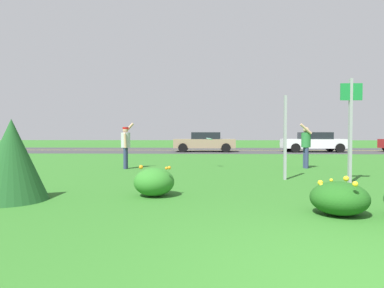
{
  "coord_description": "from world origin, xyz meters",
  "views": [
    {
      "loc": [
        -1.41,
        -2.61,
        1.27
      ],
      "look_at": [
        -1.81,
        7.5,
        0.98
      ],
      "focal_mm": 30.02,
      "sensor_mm": 36.0,
      "label": 1
    }
  ],
  "objects_px": {
    "car_white_center_left": "(314,142)",
    "car_tan_center_right": "(205,142)",
    "sign_post_by_roadside": "(351,120)",
    "person_thrower_red_cap_gray_shirt": "(126,143)",
    "frisbee_pale_blue": "(209,139)",
    "person_catcher_green_shirt": "(306,144)",
    "sign_post_near_path": "(285,138)"
  },
  "relations": [
    {
      "from": "person_catcher_green_shirt",
      "to": "car_white_center_left",
      "type": "xyz_separation_m",
      "value": [
        4.19,
        11.6,
        -0.2
      ]
    },
    {
      "from": "person_thrower_red_cap_gray_shirt",
      "to": "person_catcher_green_shirt",
      "type": "relative_size",
      "value": 1.02
    },
    {
      "from": "frisbee_pale_blue",
      "to": "sign_post_by_roadside",
      "type": "bearing_deg",
      "value": -46.19
    },
    {
      "from": "sign_post_by_roadside",
      "to": "person_catcher_green_shirt",
      "type": "relative_size",
      "value": 1.61
    },
    {
      "from": "sign_post_near_path",
      "to": "person_thrower_red_cap_gray_shirt",
      "type": "xyz_separation_m",
      "value": [
        -5.22,
        2.71,
        -0.24
      ]
    },
    {
      "from": "sign_post_by_roadside",
      "to": "car_white_center_left",
      "type": "bearing_deg",
      "value": 74.65
    },
    {
      "from": "person_catcher_green_shirt",
      "to": "frisbee_pale_blue",
      "type": "height_order",
      "value": "person_catcher_green_shirt"
    },
    {
      "from": "car_white_center_left",
      "to": "car_tan_center_right",
      "type": "xyz_separation_m",
      "value": [
        -8.03,
        0.0,
        0.0
      ]
    },
    {
      "from": "sign_post_by_roadside",
      "to": "person_thrower_red_cap_gray_shirt",
      "type": "relative_size",
      "value": 1.58
    },
    {
      "from": "person_catcher_green_shirt",
      "to": "car_tan_center_right",
      "type": "height_order",
      "value": "person_catcher_green_shirt"
    },
    {
      "from": "car_tan_center_right",
      "to": "sign_post_near_path",
      "type": "bearing_deg",
      "value": -81.25
    },
    {
      "from": "sign_post_by_roadside",
      "to": "person_thrower_red_cap_gray_shirt",
      "type": "bearing_deg",
      "value": 153.76
    },
    {
      "from": "frisbee_pale_blue",
      "to": "person_catcher_green_shirt",
      "type": "bearing_deg",
      "value": 0.27
    },
    {
      "from": "car_white_center_left",
      "to": "car_tan_center_right",
      "type": "relative_size",
      "value": 1.0
    },
    {
      "from": "person_thrower_red_cap_gray_shirt",
      "to": "frisbee_pale_blue",
      "type": "bearing_deg",
      "value": 8.11
    },
    {
      "from": "sign_post_by_roadside",
      "to": "car_white_center_left",
      "type": "relative_size",
      "value": 0.61
    },
    {
      "from": "sign_post_near_path",
      "to": "person_catcher_green_shirt",
      "type": "relative_size",
      "value": 1.4
    },
    {
      "from": "sign_post_near_path",
      "to": "sign_post_by_roadside",
      "type": "height_order",
      "value": "sign_post_by_roadside"
    },
    {
      "from": "car_tan_center_right",
      "to": "sign_post_by_roadside",
      "type": "bearing_deg",
      "value": -76.11
    },
    {
      "from": "sign_post_near_path",
      "to": "car_white_center_left",
      "type": "distance_m",
      "value": 15.86
    },
    {
      "from": "person_thrower_red_cap_gray_shirt",
      "to": "person_catcher_green_shirt",
      "type": "bearing_deg",
      "value": 3.9
    },
    {
      "from": "car_white_center_left",
      "to": "person_catcher_green_shirt",
      "type": "bearing_deg",
      "value": -109.86
    },
    {
      "from": "frisbee_pale_blue",
      "to": "sign_post_near_path",
      "type": "bearing_deg",
      "value": -56.48
    },
    {
      "from": "person_catcher_green_shirt",
      "to": "car_white_center_left",
      "type": "bearing_deg",
      "value": 70.14
    },
    {
      "from": "sign_post_near_path",
      "to": "car_tan_center_right",
      "type": "bearing_deg",
      "value": 98.75
    },
    {
      "from": "person_thrower_red_cap_gray_shirt",
      "to": "person_catcher_green_shirt",
      "type": "distance_m",
      "value": 6.81
    },
    {
      "from": "person_catcher_green_shirt",
      "to": "frisbee_pale_blue",
      "type": "relative_size",
      "value": 6.75
    },
    {
      "from": "person_thrower_red_cap_gray_shirt",
      "to": "frisbee_pale_blue",
      "type": "xyz_separation_m",
      "value": [
        3.13,
        0.45,
        0.16
      ]
    },
    {
      "from": "frisbee_pale_blue",
      "to": "car_white_center_left",
      "type": "relative_size",
      "value": 0.06
    },
    {
      "from": "sign_post_near_path",
      "to": "person_thrower_red_cap_gray_shirt",
      "type": "height_order",
      "value": "sign_post_near_path"
    },
    {
      "from": "car_white_center_left",
      "to": "car_tan_center_right",
      "type": "bearing_deg",
      "value": 180.0
    },
    {
      "from": "person_thrower_red_cap_gray_shirt",
      "to": "frisbee_pale_blue",
      "type": "relative_size",
      "value": 6.88
    }
  ]
}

